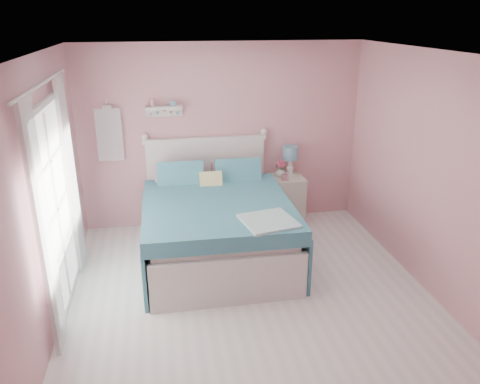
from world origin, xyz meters
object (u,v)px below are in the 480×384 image
object	(u,v)px
vase	(281,172)
bed	(216,226)
table_lamp	(290,155)
teacup	(285,177)
nightstand	(286,200)

from	to	relation	value
vase	bed	bearing A→B (deg)	-139.82
table_lamp	teacup	bearing A→B (deg)	-122.68
bed	vase	world-z (taller)	bed
nightstand	teacup	world-z (taller)	teacup
bed	nightstand	world-z (taller)	bed
teacup	bed	bearing A→B (deg)	-145.49
bed	table_lamp	bearing A→B (deg)	38.77
nightstand	vase	distance (m)	0.44
nightstand	bed	bearing A→B (deg)	-143.01
table_lamp	vase	size ratio (longest dim) A/B	2.93
bed	table_lamp	distance (m)	1.66
vase	teacup	xyz separation A→B (m)	(0.02, -0.15, -0.03)
table_lamp	teacup	world-z (taller)	table_lamp
bed	nightstand	size ratio (longest dim) A/B	3.17
teacup	table_lamp	bearing A→B (deg)	57.32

